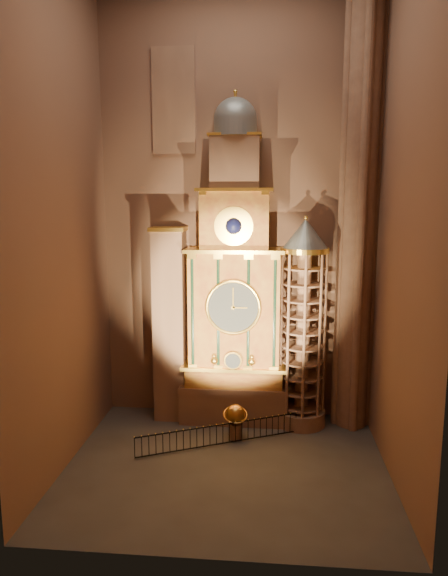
# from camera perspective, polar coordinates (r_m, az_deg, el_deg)

# --- Properties ---
(floor) EXTENTS (14.00, 14.00, 0.00)m
(floor) POSITION_cam_1_polar(r_m,az_deg,el_deg) (23.87, 0.24, -19.16)
(floor) COLOR #383330
(floor) RESTS_ON ground
(wall_back) EXTENTS (22.00, 0.00, 22.00)m
(wall_back) POSITION_cam_1_polar(r_m,az_deg,el_deg) (26.91, 1.38, 8.57)
(wall_back) COLOR brown
(wall_back) RESTS_ON floor
(wall_left) EXTENTS (0.00, 22.00, 22.00)m
(wall_left) POSITION_cam_1_polar(r_m,az_deg,el_deg) (22.63, -17.86, 7.91)
(wall_left) COLOR brown
(wall_left) RESTS_ON floor
(wall_right) EXTENTS (0.00, 22.00, 22.00)m
(wall_right) POSITION_cam_1_polar(r_m,az_deg,el_deg) (21.49, 19.38, 7.76)
(wall_right) COLOR brown
(wall_right) RESTS_ON floor
(astronomical_clock) EXTENTS (5.60, 2.41, 16.70)m
(astronomical_clock) POSITION_cam_1_polar(r_m,az_deg,el_deg) (26.32, 1.19, -0.93)
(astronomical_clock) COLOR #8C634C
(astronomical_clock) RESTS_ON floor
(portrait_tower) EXTENTS (1.80, 1.60, 10.20)m
(portrait_tower) POSITION_cam_1_polar(r_m,az_deg,el_deg) (27.10, -6.03, -3.98)
(portrait_tower) COLOR #8C634C
(portrait_tower) RESTS_ON floor
(stair_turret) EXTENTS (2.50, 2.50, 10.80)m
(stair_turret) POSITION_cam_1_polar(r_m,az_deg,el_deg) (26.35, 8.77, -4.16)
(stair_turret) COLOR #8C634C
(stair_turret) RESTS_ON floor
(gothic_pier) EXTENTS (2.04, 2.04, 22.00)m
(gothic_pier) POSITION_cam_1_polar(r_m,az_deg,el_deg) (26.20, 14.80, 8.23)
(gothic_pier) COLOR #8C634C
(gothic_pier) RESTS_ON floor
(stained_glass_window) EXTENTS (2.20, 0.14, 5.20)m
(stained_glass_window) POSITION_cam_1_polar(r_m,az_deg,el_deg) (27.68, -5.63, 20.00)
(stained_glass_window) COLOR #381A77
(stained_glass_window) RESTS_ON wall_back
(celestial_globe) EXTENTS (1.36, 1.31, 1.72)m
(celestial_globe) POSITION_cam_1_polar(r_m,az_deg,el_deg) (25.82, 1.27, -14.29)
(celestial_globe) COLOR #8C634C
(celestial_globe) RESTS_ON floor
(iron_railing) EXTENTS (7.37, 3.45, 1.01)m
(iron_railing) POSITION_cam_1_polar(r_m,az_deg,el_deg) (25.33, -0.48, -15.98)
(iron_railing) COLOR black
(iron_railing) RESTS_ON floor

